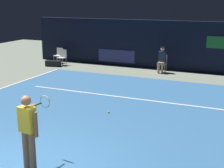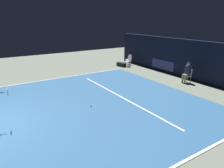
{
  "view_description": "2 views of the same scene",
  "coord_description": "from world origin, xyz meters",
  "views": [
    {
      "loc": [
        4.63,
        -5.3,
        3.71
      ],
      "look_at": [
        0.19,
        4.73,
        0.9
      ],
      "focal_mm": 53.63,
      "sensor_mm": 36.0,
      "label": 1
    },
    {
      "loc": [
        8.26,
        0.38,
        3.96
      ],
      "look_at": [
        0.35,
        5.4,
        0.95
      ],
      "focal_mm": 33.0,
      "sensor_mm": 36.0,
      "label": 2
    }
  ],
  "objects": [
    {
      "name": "ground_plane",
      "position": [
        0.0,
        4.31,
        0.0
      ],
      "size": [
        31.19,
        31.19,
        0.0
      ],
      "primitive_type": "plane",
      "color": "gray"
    },
    {
      "name": "court_surface",
      "position": [
        0.0,
        4.31,
        0.01
      ],
      "size": [
        10.47,
        10.63,
        0.01
      ],
      "primitive_type": "cube",
      "color": "#336699",
      "rests_on": "ground"
    },
    {
      "name": "line_sideline_left",
      "position": [
        5.18,
        4.31,
        0.01
      ],
      "size": [
        0.1,
        10.63,
        0.01
      ],
      "primitive_type": "cube",
      "color": "white",
      "rests_on": "court_surface"
    },
    {
      "name": "line_sideline_right",
      "position": [
        -5.18,
        4.31,
        0.01
      ],
      "size": [
        0.1,
        10.63,
        0.01
      ],
      "primitive_type": "cube",
      "color": "white",
      "rests_on": "court_surface"
    },
    {
      "name": "line_service",
      "position": [
        0.0,
        6.17,
        0.01
      ],
      "size": [
        8.17,
        0.1,
        0.01
      ],
      "primitive_type": "cube",
      "color": "white",
      "rests_on": "court_surface"
    },
    {
      "name": "back_wall",
      "position": [
        -0.0,
        12.09,
        1.3
      ],
      "size": [
        15.53,
        0.33,
        2.6
      ],
      "color": "black",
      "rests_on": "ground"
    },
    {
      "name": "line_judge_on_chair",
      "position": [
        0.15,
        11.15,
        0.69
      ],
      "size": [
        0.44,
        0.53,
        1.32
      ],
      "color": "white",
      "rests_on": "ground"
    },
    {
      "name": "courtside_chair_near",
      "position": [
        -6.15,
        11.32,
        0.5
      ],
      "size": [
        0.45,
        0.43,
        0.88
      ],
      "color": "white",
      "rests_on": "ground"
    },
    {
      "name": "courtside_chair_far",
      "position": [
        -5.6,
        10.8,
        0.5
      ],
      "size": [
        0.46,
        0.44,
        0.88
      ],
      "color": "white",
      "rests_on": "ground"
    },
    {
      "name": "tennis_ball",
      "position": [
        0.27,
        4.29,
        0.05
      ],
      "size": [
        0.07,
        0.07,
        0.07
      ],
      "primitive_type": "sphere",
      "color": "#CCE033",
      "rests_on": "court_surface"
    },
    {
      "name": "equipment_bag",
      "position": [
        -5.9,
        10.31,
        0.16
      ],
      "size": [
        0.89,
        0.5,
        0.32
      ],
      "primitive_type": "cube",
      "rotation": [
        0.0,
        0.0,
        0.23
      ],
      "color": "black",
      "rests_on": "ground"
    }
  ]
}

